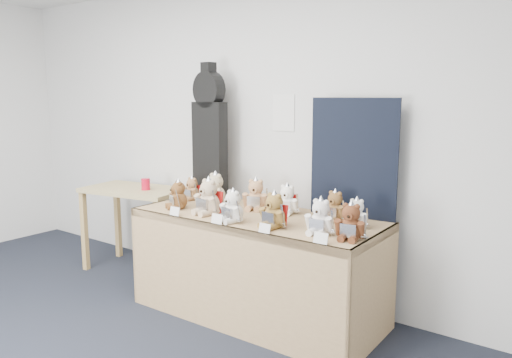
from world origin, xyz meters
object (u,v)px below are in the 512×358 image
Objects in this scene: side_table at (135,201)px; teddy_back_end at (356,215)px; teddy_front_end at (351,223)px; teddy_back_right at (335,207)px; teddy_back_far_left at (192,190)px; guitar_case at (210,133)px; teddy_front_far_left at (178,196)px; teddy_front_left at (208,198)px; teddy_front_centre at (233,208)px; teddy_front_far_right at (320,218)px; red_cup at (146,184)px; teddy_back_centre_right at (287,201)px; display_table at (251,239)px; teddy_back_left at (215,190)px; teddy_back_centre_left at (256,196)px; teddy_front_right at (274,212)px.

teddy_back_end reaches higher than side_table.
teddy_back_right is at bearing 119.16° from teddy_front_end.
teddy_back_far_left is at bearing 159.65° from teddy_front_end.
teddy_front_far_left is (0.09, -0.49, -0.47)m from guitar_case.
teddy_front_centre is at bearing -6.16° from teddy_front_left.
teddy_front_far_right is 1.07× the size of teddy_back_right.
red_cup is 1.55m from teddy_back_centre_right.
side_table is 0.90× the size of guitar_case.
teddy_front_end is at bearing -47.35° from teddy_back_right.
display_table is 0.40m from teddy_back_centre_right.
teddy_back_left is 0.39m from teddy_back_centre_left.
side_table is 2.44m from teddy_front_end.
teddy_front_far_left is 0.34m from teddy_back_far_left.
teddy_back_left is 1.17× the size of teddy_back_centre_right.
teddy_front_right is at bearing -11.66° from teddy_back_far_left.
teddy_back_end is (0.12, 0.29, -0.01)m from teddy_front_far_right.
side_table is 4.24× the size of teddy_back_right.
teddy_front_left is at bearing -155.51° from teddy_back_centre_right.
teddy_back_centre_left is at bearing 153.08° from teddy_front_far_right.
display_table is 7.26× the size of teddy_front_end.
side_table is 4.68× the size of teddy_back_far_left.
display_table is 0.67m from teddy_back_right.
red_cup is 0.35× the size of teddy_front_left.
teddy_front_far_left is at bearing -176.26° from teddy_front_centre.
teddy_back_end is at bearing 24.07° from teddy_front_left.
teddy_front_far_left is at bearing -59.57° from teddy_back_far_left.
guitar_case is 0.69m from teddy_front_far_left.
teddy_front_right is at bearing -116.89° from teddy_back_right.
teddy_back_far_left is at bearing -98.17° from guitar_case.
teddy_front_centre is at bearing -24.02° from side_table.
teddy_front_far_left is at bearing -106.83° from teddy_back_left.
teddy_front_left is 0.95m from teddy_front_far_right.
teddy_front_far_right is at bearing 170.87° from teddy_front_end.
teddy_front_centre and teddy_front_far_right have the same top height.
teddy_front_right is 0.99× the size of teddy_back_centre_left.
guitar_case is at bearing 145.18° from teddy_back_centre_left.
teddy_front_end is at bearing -7.34° from display_table.
teddy_front_end is at bearing -16.54° from side_table.
teddy_front_far_left is at bearing -170.78° from display_table.
teddy_back_right is (0.39, 0.02, -0.00)m from teddy_back_centre_right.
side_table is at bearing -175.39° from teddy_back_far_left.
teddy_front_right is (0.30, -0.14, 0.28)m from display_table.
side_table is at bearing 171.46° from display_table.
teddy_front_far_right is (0.95, 0.02, -0.02)m from teddy_front_left.
teddy_back_end is at bearing -22.41° from teddy_back_centre_left.
red_cup is 1.74m from teddy_front_right.
display_table is 0.37m from teddy_back_centre_left.
teddy_back_centre_right is at bearing 1.47° from red_cup.
teddy_front_end is 0.48m from teddy_back_right.
teddy_front_far_right is (0.64, -0.10, 0.28)m from display_table.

